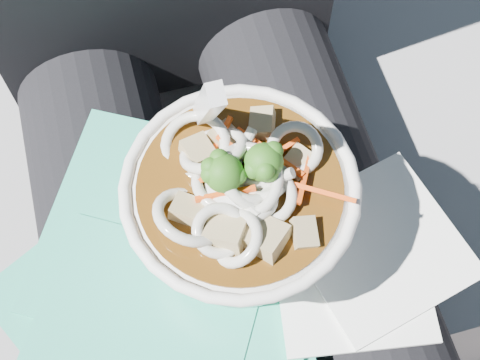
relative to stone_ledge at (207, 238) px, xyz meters
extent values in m
cube|color=slate|center=(0.00, 0.00, 0.00)|extent=(1.00, 0.50, 0.45)
cylinder|color=black|center=(-0.10, -0.15, 0.30)|extent=(0.15, 0.48, 0.15)
cylinder|color=black|center=(0.10, -0.15, 0.30)|extent=(0.15, 0.48, 0.15)
cube|color=teal|center=(-0.02, -0.12, 0.37)|extent=(0.20, 0.20, 0.00)
cube|color=teal|center=(0.02, -0.16, 0.38)|extent=(0.19, 0.20, 0.00)
cube|color=teal|center=(-0.06, -0.12, 0.38)|extent=(0.19, 0.20, 0.00)
cube|color=teal|center=(-0.13, -0.16, 0.38)|extent=(0.17, 0.15, 0.00)
cube|color=teal|center=(0.06, -0.17, 0.38)|extent=(0.15, 0.13, 0.00)
cube|color=teal|center=(-0.05, -0.13, 0.38)|extent=(0.26, 0.26, 0.00)
cube|color=teal|center=(-0.05, -0.21, 0.38)|extent=(0.22, 0.23, 0.00)
cube|color=teal|center=(-0.09, -0.21, 0.39)|extent=(0.22, 0.22, 0.00)
cube|color=white|center=(0.08, -0.21, 0.39)|extent=(0.14, 0.14, 0.00)
cube|color=white|center=(0.11, -0.19, 0.39)|extent=(0.15, 0.15, 0.00)
torus|color=white|center=(0.01, -0.15, 0.48)|extent=(0.17, 0.17, 0.01)
cylinder|color=#4A2A0A|center=(0.01, -0.15, 0.48)|extent=(0.14, 0.14, 0.01)
torus|color=beige|center=(0.00, -0.12, 0.49)|extent=(0.07, 0.06, 0.04)
torus|color=beige|center=(-0.01, -0.18, 0.49)|extent=(0.05, 0.05, 0.03)
torus|color=beige|center=(0.05, -0.14, 0.49)|extent=(0.06, 0.06, 0.03)
torus|color=beige|center=(-0.02, -0.11, 0.48)|extent=(0.07, 0.07, 0.03)
torus|color=beige|center=(0.00, -0.15, 0.48)|extent=(0.07, 0.07, 0.02)
torus|color=beige|center=(0.02, -0.14, 0.48)|extent=(0.06, 0.06, 0.02)
torus|color=beige|center=(0.01, -0.16, 0.48)|extent=(0.05, 0.05, 0.03)
torus|color=beige|center=(-0.03, -0.17, 0.49)|extent=(0.06, 0.06, 0.04)
torus|color=beige|center=(0.01, -0.15, 0.49)|extent=(0.04, 0.05, 0.02)
torus|color=beige|center=(0.02, -0.17, 0.48)|extent=(0.04, 0.04, 0.02)
torus|color=beige|center=(-0.01, -0.19, 0.49)|extent=(0.05, 0.06, 0.04)
torus|color=beige|center=(0.01, -0.15, 0.49)|extent=(0.07, 0.07, 0.03)
torus|color=beige|center=(0.02, -0.15, 0.49)|extent=(0.05, 0.06, 0.04)
torus|color=beige|center=(0.02, -0.15, 0.48)|extent=(0.05, 0.05, 0.03)
cylinder|color=beige|center=(0.00, -0.16, 0.49)|extent=(0.02, 0.04, 0.01)
cylinder|color=beige|center=(0.03, -0.16, 0.49)|extent=(0.04, 0.01, 0.03)
cylinder|color=beige|center=(0.01, -0.13, 0.49)|extent=(0.03, 0.03, 0.02)
cylinder|color=#83A44F|center=(0.03, -0.15, 0.49)|extent=(0.01, 0.01, 0.02)
sphere|color=#1C5313|center=(0.03, -0.15, 0.50)|extent=(0.03, 0.03, 0.03)
sphere|color=#1C5313|center=(0.03, -0.16, 0.50)|extent=(0.01, 0.01, 0.01)
sphere|color=#1C5313|center=(0.02, -0.15, 0.50)|extent=(0.01, 0.01, 0.01)
sphere|color=#1C5313|center=(0.03, -0.14, 0.51)|extent=(0.01, 0.01, 0.01)
sphere|color=#1C5313|center=(0.02, -0.16, 0.51)|extent=(0.01, 0.01, 0.01)
cylinder|color=#83A44F|center=(0.00, -0.15, 0.49)|extent=(0.01, 0.01, 0.02)
sphere|color=#1C5313|center=(0.00, -0.15, 0.50)|extent=(0.03, 0.03, 0.03)
sphere|color=#1C5313|center=(-0.01, -0.15, 0.50)|extent=(0.01, 0.01, 0.01)
sphere|color=#1C5313|center=(0.01, -0.15, 0.50)|extent=(0.01, 0.01, 0.01)
sphere|color=#1C5313|center=(0.00, -0.14, 0.51)|extent=(0.01, 0.01, 0.01)
sphere|color=#1C5313|center=(-0.01, -0.14, 0.51)|extent=(0.01, 0.01, 0.01)
cube|color=#FF5315|center=(0.00, -0.16, 0.49)|extent=(0.04, 0.01, 0.01)
cube|color=#FF5315|center=(0.03, -0.14, 0.48)|extent=(0.05, 0.02, 0.01)
cube|color=#FF5315|center=(0.00, -0.13, 0.49)|extent=(0.05, 0.03, 0.01)
cube|color=#FF5315|center=(0.03, -0.13, 0.49)|extent=(0.04, 0.05, 0.01)
cube|color=#FF5315|center=(0.02, -0.14, 0.49)|extent=(0.04, 0.05, 0.01)
cube|color=#FF5315|center=(0.06, -0.17, 0.49)|extent=(0.04, 0.03, 0.01)
cube|color=#FF5315|center=(0.00, -0.11, 0.49)|extent=(0.03, 0.03, 0.01)
cube|color=#FF5315|center=(0.05, -0.16, 0.49)|extent=(0.02, 0.04, 0.01)
cube|color=#957E54|center=(0.05, -0.14, 0.48)|extent=(0.03, 0.03, 0.02)
cube|color=#957E54|center=(0.04, -0.11, 0.48)|extent=(0.03, 0.03, 0.02)
cube|color=#957E54|center=(0.01, -0.11, 0.48)|extent=(0.03, 0.03, 0.02)
cube|color=#957E54|center=(-0.01, -0.12, 0.49)|extent=(0.03, 0.03, 0.02)
cube|color=#957E54|center=(-0.03, -0.16, 0.48)|extent=(0.03, 0.03, 0.02)
cube|color=#957E54|center=(-0.01, -0.18, 0.49)|extent=(0.03, 0.04, 0.02)
cube|color=#957E54|center=(0.01, -0.19, 0.48)|extent=(0.04, 0.04, 0.02)
cube|color=#957E54|center=(0.04, -0.20, 0.48)|extent=(0.02, 0.02, 0.02)
ellipsoid|color=silver|center=(0.00, -0.16, 0.49)|extent=(0.03, 0.04, 0.01)
cube|color=silver|center=(0.00, -0.12, 0.54)|extent=(0.01, 0.07, 0.12)
camera|label=1|loc=(-0.04, -0.34, 0.90)|focal=50.00mm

